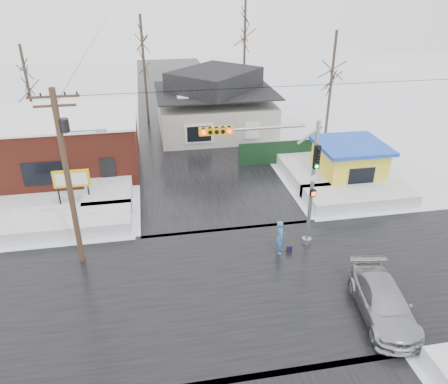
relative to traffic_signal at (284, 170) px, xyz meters
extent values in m
plane|color=white|center=(-2.43, -2.97, -4.54)|extent=(120.00, 120.00, 0.00)
cube|color=black|center=(-2.43, -2.97, -4.53)|extent=(10.00, 120.00, 0.02)
cube|color=black|center=(-2.43, -2.97, -4.53)|extent=(120.00, 10.00, 0.02)
cube|color=white|center=(-11.43, 4.03, -4.14)|extent=(7.00, 3.00, 0.80)
cube|color=white|center=(6.57, 4.03, -4.14)|extent=(7.00, 3.00, 0.80)
cube|color=white|center=(-9.43, 9.03, -4.14)|extent=(3.00, 8.00, 0.80)
cube|color=white|center=(4.57, 9.03, -4.14)|extent=(3.00, 8.00, 0.80)
cylinder|color=gray|center=(1.57, 0.03, -1.04)|extent=(0.20, 0.20, 7.00)
cylinder|color=gray|center=(1.57, 0.03, -4.39)|extent=(0.50, 0.50, 0.30)
cylinder|color=gray|center=(-1.43, 0.03, 2.26)|extent=(4.60, 0.14, 0.14)
cube|color=gold|center=(-3.43, 0.03, 2.26)|extent=(1.60, 0.28, 0.35)
sphere|color=#FF0C0C|center=(-4.03, -0.13, 2.26)|extent=(0.20, 0.20, 0.20)
sphere|color=#FF0C0C|center=(-2.83, -0.13, 2.26)|extent=(0.20, 0.20, 0.20)
cube|color=black|center=(1.57, -0.17, 0.66)|extent=(0.30, 0.22, 1.20)
sphere|color=#0CE533|center=(1.57, -0.31, 0.21)|extent=(0.18, 0.18, 0.18)
cube|color=black|center=(1.57, -0.17, -1.34)|extent=(0.30, 0.20, 0.35)
cylinder|color=#382619|center=(-10.43, 0.53, -0.04)|extent=(0.28, 0.28, 9.00)
cube|color=#382619|center=(-10.43, 0.53, 4.06)|extent=(2.20, 0.10, 0.10)
cube|color=#382619|center=(-10.43, 0.53, 3.66)|extent=(1.80, 0.10, 0.10)
cylinder|color=black|center=(-10.18, 0.53, 2.76)|extent=(0.44, 0.44, 0.60)
cylinder|color=gray|center=(-9.53, 0.53, 2.46)|extent=(1.80, 0.08, 0.08)
cube|color=gray|center=(-8.63, 0.53, 2.41)|extent=(0.50, 0.22, 0.12)
cube|color=maroon|center=(-13.43, 13.03, -2.54)|extent=(12.00, 8.00, 4.00)
cube|color=white|center=(-13.43, 13.03, -0.49)|extent=(12.20, 8.20, 0.15)
cube|color=black|center=(-13.43, 9.01, -3.14)|extent=(3.00, 0.08, 1.60)
cube|color=black|center=(-9.43, 9.01, -3.44)|extent=(1.00, 0.08, 2.20)
cylinder|color=black|center=(-12.33, 6.53, -3.64)|extent=(0.10, 0.10, 1.80)
cylinder|color=black|center=(-10.53, 6.53, -3.64)|extent=(0.10, 0.10, 1.80)
cube|color=gold|center=(-11.43, 6.53, -2.54)|extent=(2.20, 0.18, 1.10)
cube|color=white|center=(-11.43, 6.42, -2.54)|extent=(1.90, 0.02, 0.80)
cube|color=beige|center=(-0.43, 19.03, -3.04)|extent=(10.00, 8.00, 3.00)
cube|color=black|center=(-0.43, 19.03, -0.64)|extent=(10.40, 8.40, 0.12)
pyramid|color=black|center=(-0.43, 19.03, 0.32)|extent=(9.00, 7.00, 1.80)
cube|color=maroon|center=(2.77, 20.03, 0.36)|extent=(0.70, 0.70, 1.40)
cube|color=white|center=(-2.43, 14.98, -3.14)|extent=(2.40, 0.12, 1.60)
cube|color=yellow|center=(7.07, 7.03, -3.24)|extent=(4.00, 4.00, 2.60)
cube|color=#1A26C3|center=(7.07, 7.03, -1.79)|extent=(4.60, 4.60, 0.25)
cube|color=black|center=(7.07, 5.00, -3.24)|extent=(1.80, 0.06, 1.20)
cube|color=black|center=(4.07, 11.03, -3.64)|extent=(8.00, 0.12, 1.80)
cylinder|color=#332821|center=(-6.43, 23.03, 0.46)|extent=(0.24, 0.24, 10.00)
cylinder|color=#332821|center=(3.57, 25.03, 1.46)|extent=(0.24, 0.24, 12.00)
cylinder|color=#332821|center=(9.57, 17.03, -0.04)|extent=(0.24, 0.24, 9.00)
cylinder|color=#332821|center=(-16.43, 21.03, -0.54)|extent=(0.24, 0.24, 8.00)
imported|color=#3E6EAE|center=(-0.17, -0.57, -3.59)|extent=(0.59, 0.77, 1.90)
imported|color=#9D9FA4|center=(2.81, -5.96, -3.82)|extent=(2.78, 5.23, 1.44)
cube|color=black|center=(0.35, -0.65, -4.36)|extent=(0.29, 0.15, 0.35)
camera|label=1|loc=(-6.52, -19.01, 8.93)|focal=35.00mm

